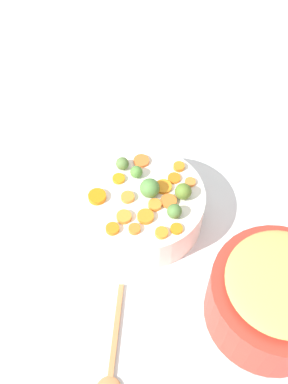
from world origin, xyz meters
name	(u,v)px	position (x,y,z in m)	size (l,w,h in m)	color
tabletop	(139,232)	(0.00, 0.00, 0.01)	(2.40, 2.40, 0.02)	silver
serving_bowl_carrots	(144,207)	(0.03, -0.01, 0.07)	(0.27, 0.27, 0.09)	white
metal_pot	(274,300)	(-0.21, -0.26, 0.09)	(0.26, 0.26, 0.13)	red
stuffing_mound	(284,282)	(-0.21, -0.26, 0.17)	(0.22, 0.22, 0.03)	tan
carrot_slice_0	(124,217)	(-0.03, 0.03, 0.12)	(0.03, 0.03, 0.01)	orange
carrot_slice_1	(113,229)	(-0.05, 0.06, 0.12)	(0.03, 0.03, 0.01)	orange
carrot_slice_2	(174,178)	(0.07, -0.08, 0.12)	(0.03, 0.03, 0.01)	orange
carrot_slice_3	(97,197)	(0.03, 0.09, 0.12)	(0.04, 0.04, 0.01)	orange
carrot_slice_4	(146,217)	(-0.03, -0.01, 0.12)	(0.04, 0.04, 0.01)	orange
carrot_slice_5	(179,167)	(0.10, -0.10, 0.12)	(0.03, 0.03, 0.01)	orange
carrot_slice_6	(162,233)	(-0.07, -0.05, 0.12)	(0.03, 0.03, 0.01)	orange
carrot_slice_7	(128,197)	(0.02, 0.02, 0.12)	(0.03, 0.03, 0.01)	orange
carrot_slice_8	(190,182)	(0.06, -0.12, 0.12)	(0.02, 0.02, 0.01)	orange
carrot_slice_9	(141,161)	(0.12, -0.01, 0.12)	(0.04, 0.04, 0.01)	orange
carrot_slice_10	(119,179)	(0.08, 0.04, 0.12)	(0.03, 0.03, 0.01)	orange
carrot_slice_11	(163,187)	(0.05, -0.06, 0.12)	(0.04, 0.04, 0.01)	orange
carrot_slice_12	(155,207)	(0.00, -0.04, 0.12)	(0.03, 0.03, 0.01)	orange
carrot_slice_13	(169,201)	(0.01, -0.07, 0.12)	(0.04, 0.04, 0.01)	orange
carrot_slice_14	(135,229)	(-0.06, 0.01, 0.12)	(0.03, 0.03, 0.01)	orange
carrot_slice_15	(177,229)	(-0.06, -0.08, 0.12)	(0.03, 0.03, 0.01)	orange
brussels_sprout_0	(174,211)	(-0.03, -0.08, 0.13)	(0.03, 0.03, 0.03)	#4D7B38
brussels_sprout_1	(150,188)	(0.03, -0.03, 0.14)	(0.04, 0.04, 0.04)	#50843D
brussels_sprout_2	(122,164)	(0.11, 0.03, 0.13)	(0.03, 0.03, 0.03)	#57793C
brussels_sprout_3	(183,191)	(0.02, -0.10, 0.13)	(0.04, 0.04, 0.04)	#597A2A
brussels_sprout_4	(137,172)	(0.08, 0.00, 0.13)	(0.03, 0.03, 0.03)	#518838
wooden_spoon	(110,376)	(-0.33, 0.07, 0.03)	(0.26, 0.07, 0.01)	#B57C49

